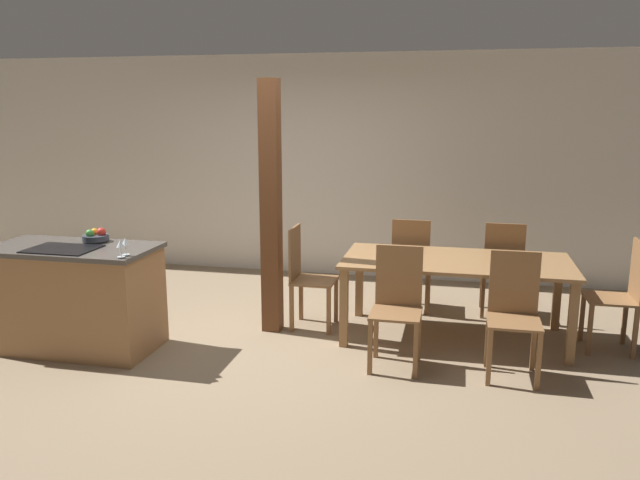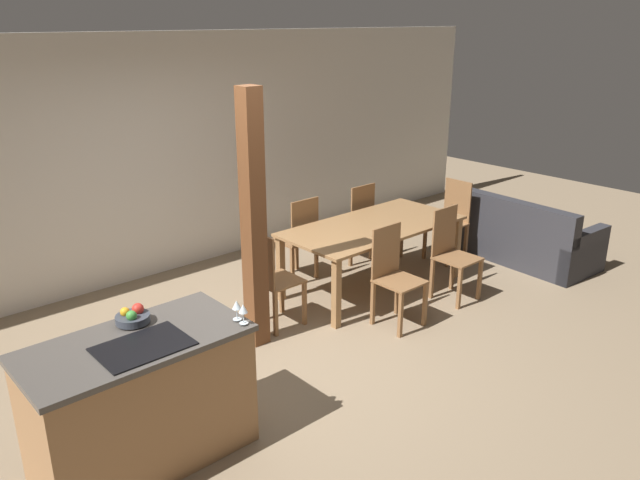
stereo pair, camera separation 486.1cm
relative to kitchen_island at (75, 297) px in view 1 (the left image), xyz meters
name	(u,v)px [view 1 (the left image)]	position (x,y,z in m)	size (l,w,h in m)	color
ground_plane	(249,347)	(1.45, 0.33, -0.46)	(16.00, 16.00, 0.00)	#847056
wall_back	(316,166)	(1.45, 2.95, 0.89)	(11.20, 0.08, 2.70)	silver
kitchen_island	(75,297)	(0.00, 0.00, 0.00)	(1.42, 0.72, 0.92)	#9E7047
fruit_bowl	(96,236)	(0.10, 0.22, 0.50)	(0.23, 0.23, 0.11)	#383D47
wine_glass_near	(120,244)	(0.64, -0.29, 0.56)	(0.06, 0.06, 0.14)	silver
wine_glass_middle	(125,242)	(0.64, -0.21, 0.56)	(0.06, 0.06, 0.14)	silver
dining_table	(456,269)	(3.20, 0.96, 0.19)	(2.01, 0.98, 0.74)	olive
dining_chair_near_left	(397,305)	(2.75, 0.25, 0.05)	(0.40, 0.40, 0.97)	brown
dining_chair_near_right	(514,313)	(3.66, 0.25, 0.05)	(0.40, 0.40, 0.97)	brown
dining_chair_far_left	(411,263)	(2.75, 1.68, 0.05)	(0.40, 0.40, 0.97)	brown
dining_chair_far_right	(502,267)	(3.66, 1.68, 0.05)	(0.40, 0.40, 0.97)	brown
dining_chair_head_end	(306,275)	(1.82, 0.96, 0.05)	(0.40, 0.40, 0.97)	brown
dining_chair_foot_end	(621,294)	(4.59, 0.96, 0.05)	(0.40, 0.40, 0.97)	brown
timber_post	(271,209)	(1.53, 0.81, 0.70)	(0.17, 0.17, 2.32)	brown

